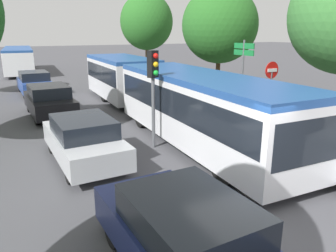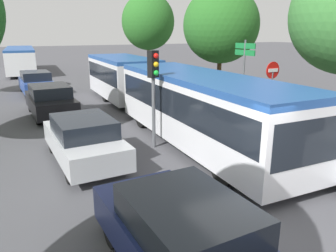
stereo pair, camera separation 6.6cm
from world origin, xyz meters
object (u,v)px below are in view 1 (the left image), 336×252
at_px(city_bus_rear, 19,58).
at_px(no_entry_sign, 271,84).
at_px(queued_car_silver, 84,140).
at_px(queued_car_blue, 35,83).
at_px(direction_sign_post, 243,61).
at_px(tree_right_far, 147,23).
at_px(queued_car_black, 49,101).
at_px(traffic_light, 153,78).
at_px(queued_car_navy, 187,239).
at_px(articulated_bus, 158,89).
at_px(tree_right_mid, 219,27).

height_order(city_bus_rear, no_entry_sign, no_entry_sign).
xyz_separation_m(queued_car_silver, no_entry_sign, (7.97, 0.22, 1.14)).
distance_m(queued_car_blue, direction_sign_post, 13.54).
distance_m(city_bus_rear, queued_car_blue, 13.66).
bearing_deg(tree_right_far, queued_car_black, -135.71).
relative_size(city_bus_rear, traffic_light, 3.41).
distance_m(queued_car_silver, tree_right_far, 19.02).
bearing_deg(city_bus_rear, queued_car_navy, -175.61).
bearing_deg(articulated_bus, city_bus_rear, -167.74).
bearing_deg(direction_sign_post, tree_right_mid, -106.39).
height_order(no_entry_sign, direction_sign_post, direction_sign_post).
xyz_separation_m(articulated_bus, queued_car_black, (-4.32, 3.27, -0.71)).
distance_m(queued_car_black, direction_sign_post, 10.02).
relative_size(articulated_bus, queued_car_black, 3.92).
bearing_deg(tree_right_mid, tree_right_far, 93.31).
bearing_deg(tree_right_mid, traffic_light, -138.58).
bearing_deg(direction_sign_post, queued_car_navy, 41.94).
bearing_deg(no_entry_sign, direction_sign_post, 157.96).
bearing_deg(direction_sign_post, queued_car_black, -22.27).
relative_size(direction_sign_post, tree_right_far, 0.51).
height_order(traffic_light, direction_sign_post, direction_sign_post).
xyz_separation_m(articulated_bus, queued_car_silver, (-4.30, -3.43, -0.74)).
relative_size(tree_right_mid, tree_right_far, 0.94).
bearing_deg(queued_car_navy, tree_right_far, -23.93).
bearing_deg(queued_car_silver, queued_car_black, -0.82).
xyz_separation_m(city_bus_rear, no_entry_sign, (7.83, -26.76, 0.45)).
xyz_separation_m(queued_car_silver, tree_right_far, (9.51, 16.00, 3.94)).
distance_m(tree_right_mid, tree_right_far, 9.19).
bearing_deg(queued_car_silver, queued_car_blue, -1.16).
relative_size(city_bus_rear, no_entry_sign, 4.11).
distance_m(direction_sign_post, tree_right_far, 12.51).
bearing_deg(tree_right_mid, queued_car_silver, -145.75).
distance_m(articulated_bus, city_bus_rear, 23.91).
distance_m(city_bus_rear, tree_right_far, 14.80).
bearing_deg(tree_right_far, queued_car_blue, -164.24).
bearing_deg(tree_right_far, articulated_bus, -112.51).
height_order(traffic_light, tree_right_mid, tree_right_mid).
relative_size(articulated_bus, tree_right_mid, 2.62).
relative_size(traffic_light, direction_sign_post, 0.94).
height_order(queued_car_navy, traffic_light, traffic_light).
bearing_deg(queued_car_black, articulated_bus, -128.08).
height_order(queued_car_black, direction_sign_post, direction_sign_post).
bearing_deg(traffic_light, tree_right_mid, 113.80).
bearing_deg(articulated_bus, queued_car_blue, -154.51).
bearing_deg(queued_car_navy, queued_car_silver, 1.20).
bearing_deg(no_entry_sign, traffic_light, -90.01).
relative_size(city_bus_rear, tree_right_mid, 1.75).
distance_m(queued_car_silver, direction_sign_post, 10.22).
distance_m(queued_car_navy, direction_sign_post, 13.35).
height_order(queued_car_navy, no_entry_sign, no_entry_sign).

